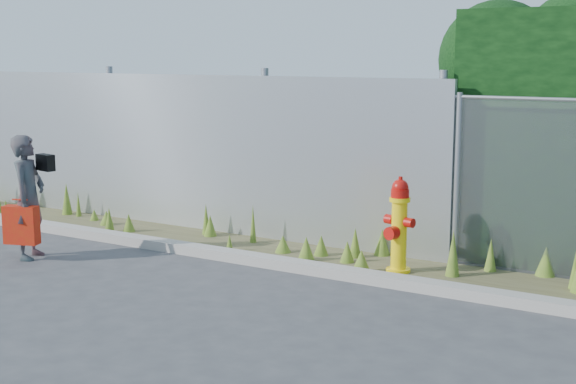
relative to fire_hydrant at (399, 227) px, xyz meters
The scene contains 8 objects.
ground 2.45m from the fire_hydrant, 105.24° to the right, with size 80.00×80.00×0.00m, color #3D3D40.
curb 0.94m from the fire_hydrant, 141.17° to the right, with size 16.00×0.22×0.12m, color gray.
weed_strip 0.50m from the fire_hydrant, 34.97° to the left, with size 16.00×1.34×0.54m.
corrugated_fence 3.98m from the fire_hydrant, 169.74° to the left, with size 8.50×0.21×2.30m.
fire_hydrant is the anchor object (origin of this frame).
woman 4.50m from the fire_hydrant, 158.15° to the right, with size 0.56×0.36×1.52m, color #0E585A.
red_tote_bag 4.53m from the fire_hydrant, 156.15° to the right, with size 0.42×0.16×0.55m.
black_shoulder_bag 4.36m from the fire_hydrant, 159.79° to the right, with size 0.27×0.11×0.20m.
Camera 1 is at (4.15, -5.97, 2.49)m, focal length 50.00 mm.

